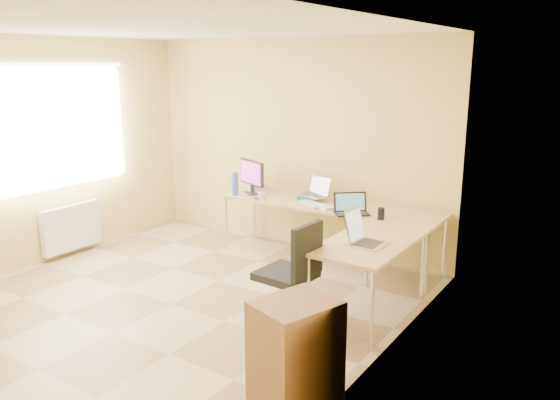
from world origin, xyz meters
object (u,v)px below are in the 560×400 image
Objects in this scene: desk_main at (328,234)px; monitor at (252,177)px; desk_fan at (259,176)px; mug at (262,196)px; keyboard at (316,205)px; cabinet at (295,353)px; water_bottle at (235,184)px; desk_return at (369,278)px; laptop_black at (352,204)px; laptop_return at (367,231)px; office_chair at (286,271)px; laptop_center at (314,187)px.

desk_main is 1.19m from monitor.
monitor reaches higher than desk_main.
desk_fan is at bearing 130.79° from monitor.
desk_fan reaches higher than mug.
monitor reaches higher than mug.
desk_main is 5.51× the size of keyboard.
mug reaches higher than desk_main.
cabinet is (2.25, -2.72, -0.53)m from desk_fan.
water_bottle is 0.92× the size of desk_fan.
desk_return is 2.48m from desk_fan.
laptop_black is at bearing 125.53° from cabinet.
laptop_return is 1.48m from cabinet.
keyboard reaches higher than cabinet.
monitor reaches higher than office_chair.
desk_return is 1.38m from keyboard.
office_chair is (0.00, -1.30, -0.34)m from laptop_black.
keyboard is at bearing 6.69° from water_bottle.
cabinet is at bearing -113.09° from laptop_black.
laptop_black is 0.94× the size of laptop_return.
office_chair is (1.56, -1.28, -0.38)m from water_bottle.
desk_fan is at bearing 122.52° from laptop_black.
mug is 1.75m from office_chair.
desk_fan is (-1.13, 0.20, 0.53)m from desk_main.
desk_fan reaches higher than laptop_black.
laptop_center is at bearing 11.34° from desk_fan.
monitor is at bearing -153.02° from laptop_center.
laptop_black reaches higher than keyboard.
desk_return is at bearing 50.46° from office_chair.
cabinet is at bearing -42.25° from keyboard.
desk_fan is (-0.40, 0.50, 0.11)m from mug.
desk_main is 0.57m from laptop_center.
monitor is 4.50× the size of mug.
desk_main is 0.70m from laptop_black.
keyboard is (-0.50, 0.11, -0.10)m from laptop_black.
desk_fan is (-0.09, 0.27, -0.05)m from monitor.
monitor is (-1.04, -0.07, 0.57)m from desk_main.
desk_main is at bearing 8.97° from laptop_center.
laptop_black is 1.63m from desk_fan.
laptop_black is at bearing 4.21° from desk_fan.
laptop_black is at bearing 0.61° from water_bottle.
office_chair is at bearing -47.84° from mug.
laptop_return is (1.07, -0.97, 0.12)m from keyboard.
desk_fan is (-1.06, 0.37, 0.15)m from keyboard.
laptop_center is 0.97m from water_bottle.
mug is (-1.70, 0.70, 0.42)m from desk_return.
water_bottle reaches higher than cabinet.
monitor is 2.15m from office_chair.
desk_fan reaches higher than water_bottle.
desk_main is at bearing 14.80° from water_bottle.
water_bottle is (-1.06, -0.12, 0.14)m from keyboard.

